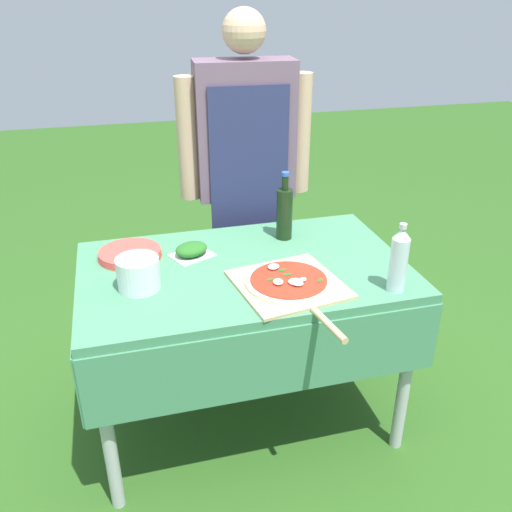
# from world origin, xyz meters

# --- Properties ---
(ground_plane) EXTENTS (12.00, 12.00, 0.00)m
(ground_plane) POSITION_xyz_m (0.00, 0.00, 0.00)
(ground_plane) COLOR #2D5B1E
(prep_table) EXTENTS (1.29, 0.80, 0.77)m
(prep_table) POSITION_xyz_m (0.00, 0.00, 0.67)
(prep_table) COLOR #478960
(prep_table) RESTS_ON ground
(person_cook) EXTENTS (0.63, 0.23, 1.67)m
(person_cook) POSITION_xyz_m (0.16, 0.60, 0.99)
(person_cook) COLOR #70604C
(person_cook) RESTS_ON ground
(pizza_on_peel) EXTENTS (0.42, 0.59, 0.05)m
(pizza_on_peel) POSITION_xyz_m (0.12, -0.20, 0.78)
(pizza_on_peel) COLOR #D1B27F
(pizza_on_peel) RESTS_ON prep_table
(oil_bottle) EXTENTS (0.07, 0.07, 0.30)m
(oil_bottle) POSITION_xyz_m (0.23, 0.22, 0.89)
(oil_bottle) COLOR black
(oil_bottle) RESTS_ON prep_table
(water_bottle) EXTENTS (0.06, 0.06, 0.26)m
(water_bottle) POSITION_xyz_m (0.49, -0.31, 0.89)
(water_bottle) COLOR silver
(water_bottle) RESTS_ON prep_table
(herb_container) EXTENTS (0.20, 0.18, 0.06)m
(herb_container) POSITION_xyz_m (-0.18, 0.14, 0.79)
(herb_container) COLOR silver
(herb_container) RESTS_ON prep_table
(mixing_tub) EXTENTS (0.15, 0.15, 0.12)m
(mixing_tub) POSITION_xyz_m (-0.41, -0.06, 0.83)
(mixing_tub) COLOR silver
(mixing_tub) RESTS_ON prep_table
(plate_stack) EXTENTS (0.25, 0.25, 0.03)m
(plate_stack) POSITION_xyz_m (-0.43, 0.20, 0.78)
(plate_stack) COLOR #DB4C42
(plate_stack) RESTS_ON prep_table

